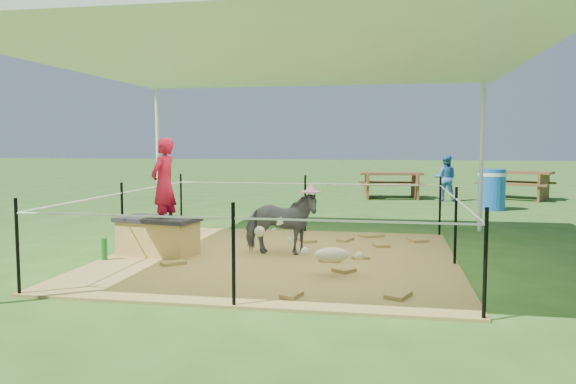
% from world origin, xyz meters
% --- Properties ---
extents(ground, '(90.00, 90.00, 0.00)m').
position_xyz_m(ground, '(0.00, 0.00, 0.00)').
color(ground, '#2D5919').
rests_on(ground, ground).
extents(hay_patch, '(4.60, 4.60, 0.03)m').
position_xyz_m(hay_patch, '(0.00, 0.00, 0.01)').
color(hay_patch, brown).
rests_on(hay_patch, ground).
extents(canopy_tent, '(6.30, 6.30, 2.90)m').
position_xyz_m(canopy_tent, '(0.00, 0.00, 2.69)').
color(canopy_tent, silver).
rests_on(canopy_tent, ground).
extents(rope_fence, '(4.54, 4.54, 1.00)m').
position_xyz_m(rope_fence, '(0.00, -0.00, 0.64)').
color(rope_fence, black).
rests_on(rope_fence, ground).
extents(straw_bale, '(1.10, 0.70, 0.46)m').
position_xyz_m(straw_bale, '(-1.67, -0.13, 0.26)').
color(straw_bale, '#A6873C').
rests_on(straw_bale, hay_patch).
extents(dark_cloth, '(1.18, 0.76, 0.06)m').
position_xyz_m(dark_cloth, '(-1.67, -0.13, 0.51)').
color(dark_cloth, black).
rests_on(dark_cloth, straw_bale).
extents(woman, '(0.37, 0.50, 1.23)m').
position_xyz_m(woman, '(-1.57, -0.13, 1.10)').
color(woman, red).
rests_on(woman, straw_bale).
extents(green_bottle, '(0.09, 0.09, 0.28)m').
position_xyz_m(green_bottle, '(-2.22, -0.58, 0.17)').
color(green_bottle, '#186F21').
rests_on(green_bottle, hay_patch).
extents(pony, '(1.03, 0.49, 0.86)m').
position_xyz_m(pony, '(-0.02, 0.17, 0.46)').
color(pony, '#47474C').
rests_on(pony, hay_patch).
extents(pink_hat, '(0.27, 0.27, 0.12)m').
position_xyz_m(pink_hat, '(-0.02, 0.17, 0.95)').
color(pink_hat, pink).
rests_on(pink_hat, pony).
extents(foal, '(1.10, 0.77, 0.55)m').
position_xyz_m(foal, '(0.79, -0.92, 0.31)').
color(foal, beige).
rests_on(foal, hay_patch).
extents(trash_barrel, '(0.78, 0.78, 0.95)m').
position_xyz_m(trash_barrel, '(3.75, 6.32, 0.47)').
color(trash_barrel, '#175BAF').
rests_on(trash_barrel, ground).
extents(picnic_table_near, '(1.85, 1.42, 0.72)m').
position_xyz_m(picnic_table_near, '(1.46, 8.76, 0.36)').
color(picnic_table_near, '#55321D').
rests_on(picnic_table_near, ground).
extents(picnic_table_far, '(2.25, 2.00, 0.77)m').
position_xyz_m(picnic_table_far, '(4.86, 9.12, 0.39)').
color(picnic_table_far, brown).
rests_on(picnic_table_far, ground).
extents(distant_person, '(0.66, 0.55, 1.23)m').
position_xyz_m(distant_person, '(2.89, 8.19, 0.62)').
color(distant_person, '#3172BB').
rests_on(distant_person, ground).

